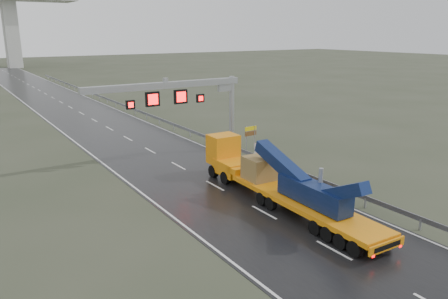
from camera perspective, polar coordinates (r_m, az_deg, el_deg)
ground at (r=25.79m, az=10.86°, el=-11.08°), size 400.00×400.00×0.00m
road at (r=59.82m, az=-16.58°, el=3.68°), size 11.00×200.00×0.02m
guardrail at (r=52.65m, az=-7.07°, el=3.46°), size 0.20×140.00×1.40m
sign_gantry at (r=39.47m, az=-4.80°, el=6.85°), size 14.90×1.20×7.42m
heavy_haul_truck at (r=30.39m, az=5.87°, el=-3.59°), size 3.05×17.18×4.02m
exit_sign_pair at (r=42.74m, az=3.50°, el=2.15°), size 1.40×0.14×2.39m
striped_barrier at (r=41.26m, az=4.51°, el=0.07°), size 0.71×0.45×1.13m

